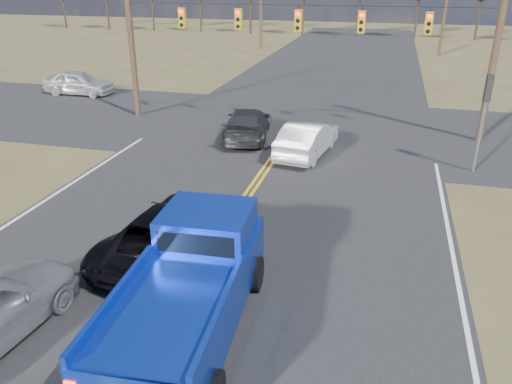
% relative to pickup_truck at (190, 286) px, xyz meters
% --- Properties ---
extents(ground, '(160.00, 160.00, 0.00)m').
position_rel_pickup_truck_xyz_m(ground, '(-0.79, -1.49, -1.12)').
color(ground, brown).
rests_on(ground, ground).
extents(road_main, '(14.00, 120.00, 0.02)m').
position_rel_pickup_truck_xyz_m(road_main, '(-0.79, 8.51, -1.12)').
color(road_main, '#28282B').
rests_on(road_main, ground).
extents(road_cross, '(120.00, 12.00, 0.02)m').
position_rel_pickup_truck_xyz_m(road_cross, '(-0.79, 16.51, -1.12)').
color(road_cross, '#28282B').
rests_on(road_cross, ground).
extents(signal_gantry, '(19.60, 4.83, 10.00)m').
position_rel_pickup_truck_xyz_m(signal_gantry, '(-0.29, 16.30, 3.94)').
color(signal_gantry, '#473323').
rests_on(signal_gantry, ground).
extents(utility_poles, '(19.60, 58.32, 10.00)m').
position_rel_pickup_truck_xyz_m(utility_poles, '(-0.79, 15.51, 4.11)').
color(utility_poles, '#473323').
rests_on(utility_poles, ground).
extents(treeline, '(87.00, 117.80, 7.40)m').
position_rel_pickup_truck_xyz_m(treeline, '(-0.79, 25.47, 4.58)').
color(treeline, '#33261C').
rests_on(treeline, ground).
extents(pickup_truck, '(2.77, 6.29, 2.31)m').
position_rel_pickup_truck_xyz_m(pickup_truck, '(0.00, 0.00, 0.00)').
color(pickup_truck, black).
rests_on(pickup_truck, ground).
extents(black_suv, '(3.29, 5.85, 1.54)m').
position_rel_pickup_truck_xyz_m(black_suv, '(-1.59, 2.91, -0.35)').
color(black_suv, black).
rests_on(black_suv, ground).
extents(white_car_queue, '(2.26, 4.79, 1.52)m').
position_rel_pickup_truck_xyz_m(white_car_queue, '(0.53, 12.34, -0.36)').
color(white_car_queue, silver).
rests_on(white_car_queue, ground).
extents(dgrey_car_queue, '(2.80, 5.25, 1.45)m').
position_rel_pickup_truck_xyz_m(dgrey_car_queue, '(-2.67, 14.01, -0.40)').
color(dgrey_car_queue, '#303135').
rests_on(dgrey_car_queue, ground).
extents(cross_car_west, '(1.88, 4.60, 1.56)m').
position_rel_pickup_truck_xyz_m(cross_car_west, '(-16.00, 20.36, -0.34)').
color(cross_car_west, silver).
rests_on(cross_car_west, ground).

